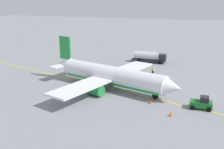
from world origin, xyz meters
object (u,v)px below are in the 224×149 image
fuel_tanker (149,57)px  safety_cone_nose (171,114)px  refueling_worker (153,71)px  pushback_tug (202,103)px  airplane (110,76)px  safety_cone_wingtip (151,102)px

fuel_tanker → safety_cone_nose: bearing=-71.7°
fuel_tanker → refueling_worker: (3.63, -11.66, -0.90)m
pushback_tug → airplane: bearing=165.8°
safety_cone_nose → safety_cone_wingtip: safety_cone_nose is taller
airplane → pushback_tug: size_ratio=8.33×
airplane → refueling_worker: airplane is taller
pushback_tug → safety_cone_nose: size_ratio=5.03×
fuel_tanker → safety_cone_wingtip: 31.76m
refueling_worker → safety_cone_nose: (7.84, -23.06, -0.46)m
airplane → safety_cone_nose: bearing=-34.1°
airplane → refueling_worker: size_ratio=17.95×
pushback_tug → refueling_worker: size_ratio=2.16×
airplane → fuel_tanker: airplane is taller
fuel_tanker → pushback_tug: bearing=-62.2°
pushback_tug → safety_cone_wingtip: (-8.36, -0.86, -0.68)m
fuel_tanker → pushback_tug: size_ratio=2.71×
pushback_tug → refueling_worker: bearing=123.6°
fuel_tanker → refueling_worker: fuel_tanker is taller
safety_cone_nose → safety_cone_wingtip: 5.59m
pushback_tug → safety_cone_nose: 6.46m
pushback_tug → refueling_worker: (-12.18, 18.32, -0.19)m
pushback_tug → safety_cone_wingtip: bearing=-174.1°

